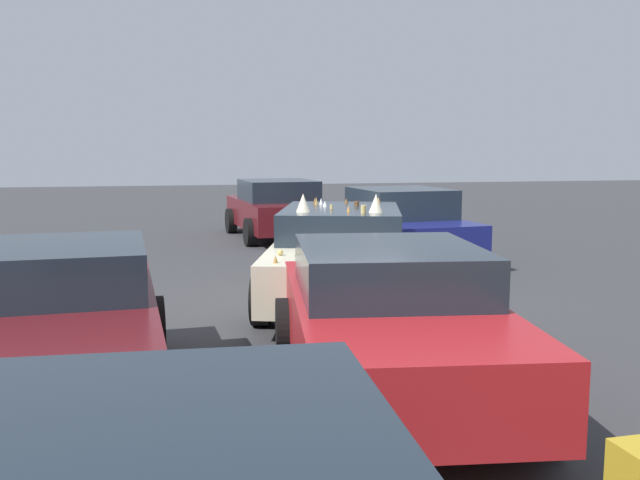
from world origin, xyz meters
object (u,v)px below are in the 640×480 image
art_car_decorated (341,253)px  parked_sedan_behind_left (391,320)px  parked_sedan_row_back_far (277,209)px  parked_sedan_behind_right (47,328)px  parked_sedan_near_left (396,225)px

art_car_decorated → parked_sedan_behind_left: (-3.83, 0.44, -0.02)m
parked_sedan_row_back_far → parked_sedan_behind_right: (-10.56, 3.50, -0.01)m
art_car_decorated → parked_sedan_near_left: (3.32, -1.90, -0.01)m
art_car_decorated → parked_sedan_row_back_far: bearing=-165.0°
parked_sedan_behind_right → parked_sedan_row_back_far: bearing=157.6°
parked_sedan_near_left → parked_sedan_behind_right: parked_sedan_near_left is taller
art_car_decorated → parked_sedan_behind_right: size_ratio=1.19×
parked_sedan_row_back_far → parked_sedan_behind_left: size_ratio=1.00×
parked_sedan_behind_right → parked_sedan_behind_left: parked_sedan_behind_right is taller
parked_sedan_behind_right → parked_sedan_behind_left: bearing=80.4°
art_car_decorated → parked_sedan_row_back_far: 7.01m
art_car_decorated → parked_sedan_behind_right: art_car_decorated is taller
parked_sedan_behind_left → parked_sedan_behind_right: bearing=-89.1°
parked_sedan_near_left → parked_sedan_behind_left: (-7.15, 2.35, -0.01)m
parked_sedan_row_back_far → parked_sedan_behind_left: (-10.84, 0.53, -0.02)m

